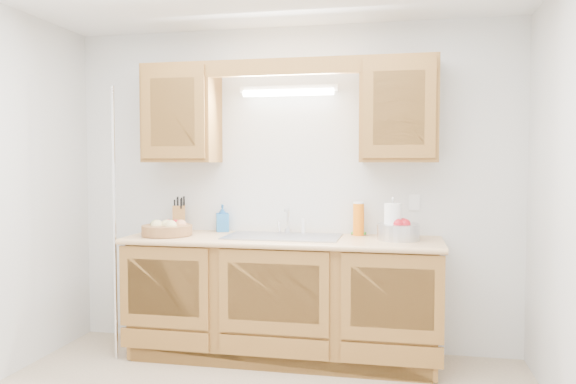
% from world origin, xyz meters
% --- Properties ---
extents(room, '(3.52, 3.50, 2.50)m').
position_xyz_m(room, '(0.00, 0.00, 1.25)').
color(room, '#C6AE8F').
rests_on(room, ground).
extents(base_cabinets, '(2.20, 0.60, 0.86)m').
position_xyz_m(base_cabinets, '(0.00, 1.20, 0.44)').
color(base_cabinets, brown).
rests_on(base_cabinets, ground).
extents(countertop, '(2.30, 0.63, 0.04)m').
position_xyz_m(countertop, '(0.00, 1.19, 0.88)').
color(countertop, tan).
rests_on(countertop, base_cabinets).
extents(upper_cabinet_left, '(0.55, 0.33, 0.75)m').
position_xyz_m(upper_cabinet_left, '(-0.83, 1.33, 1.83)').
color(upper_cabinet_left, brown).
rests_on(upper_cabinet_left, room).
extents(upper_cabinet_right, '(0.55, 0.33, 0.75)m').
position_xyz_m(upper_cabinet_right, '(0.83, 1.33, 1.83)').
color(upper_cabinet_right, brown).
rests_on(upper_cabinet_right, room).
extents(valance, '(2.20, 0.05, 0.12)m').
position_xyz_m(valance, '(0.00, 1.19, 2.14)').
color(valance, brown).
rests_on(valance, room).
extents(fluorescent_fixture, '(0.76, 0.08, 0.08)m').
position_xyz_m(fluorescent_fixture, '(0.00, 1.42, 2.00)').
color(fluorescent_fixture, white).
rests_on(fluorescent_fixture, room).
extents(sink, '(0.84, 0.46, 0.36)m').
position_xyz_m(sink, '(0.00, 1.21, 0.83)').
color(sink, '#9E9EA3').
rests_on(sink, countertop).
extents(wire_shelf_pole, '(0.03, 0.03, 2.00)m').
position_xyz_m(wire_shelf_pole, '(-1.20, 0.94, 1.00)').
color(wire_shelf_pole, silver).
rests_on(wire_shelf_pole, ground).
extents(outlet_plate, '(0.08, 0.01, 0.12)m').
position_xyz_m(outlet_plate, '(0.95, 1.49, 1.15)').
color(outlet_plate, white).
rests_on(outlet_plate, room).
extents(fruit_basket, '(0.46, 0.46, 0.12)m').
position_xyz_m(fruit_basket, '(-0.87, 1.12, 0.95)').
color(fruit_basket, '#9E6F40').
rests_on(fruit_basket, countertop).
extents(knife_block, '(0.15, 0.19, 0.29)m').
position_xyz_m(knife_block, '(-0.88, 1.37, 1.00)').
color(knife_block, brown).
rests_on(knife_block, countertop).
extents(orange_canister, '(0.10, 0.10, 0.25)m').
position_xyz_m(orange_canister, '(0.54, 1.41, 1.03)').
color(orange_canister, orange).
rests_on(orange_canister, countertop).
extents(soap_bottle, '(0.13, 0.13, 0.22)m').
position_xyz_m(soap_bottle, '(-0.54, 1.44, 1.01)').
color(soap_bottle, '#2369B1').
rests_on(soap_bottle, countertop).
extents(sponge, '(0.11, 0.08, 0.02)m').
position_xyz_m(sponge, '(0.54, 1.44, 0.91)').
color(sponge, '#CC333F').
rests_on(sponge, countertop).
extents(paper_towel, '(0.15, 0.15, 0.31)m').
position_xyz_m(paper_towel, '(0.80, 1.22, 1.03)').
color(paper_towel, silver).
rests_on(paper_towel, countertop).
extents(apple_bowl, '(0.31, 0.31, 0.15)m').
position_xyz_m(apple_bowl, '(0.84, 1.21, 0.97)').
color(apple_bowl, silver).
rests_on(apple_bowl, countertop).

